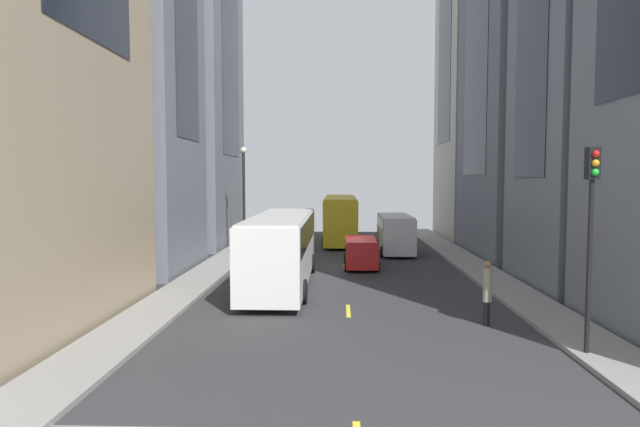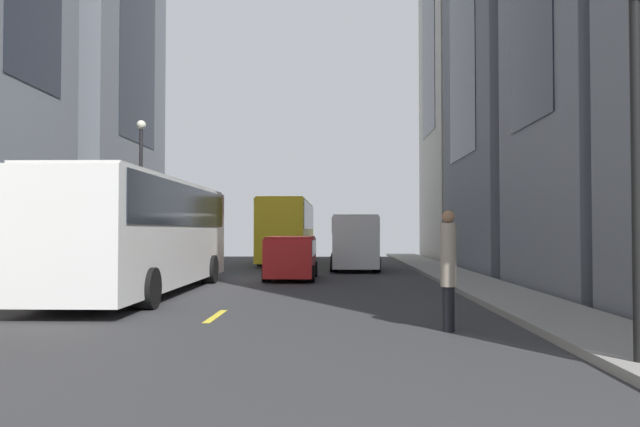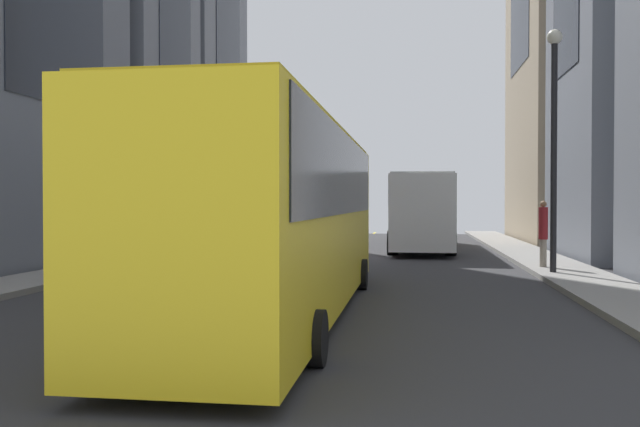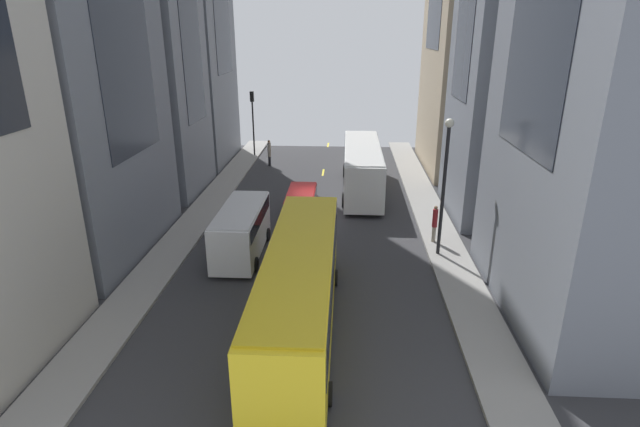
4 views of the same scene
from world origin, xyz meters
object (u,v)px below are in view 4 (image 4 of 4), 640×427
object	(u,v)px
streetcar_yellow	(300,284)
traffic_light_near_corner	(253,111)
delivery_van_white	(241,228)
city_bus_white	(362,164)
car_red_0	(301,201)
pedestrian_walking_far	(435,222)
pedestrian_crossing_mid	(269,152)

from	to	relation	value
streetcar_yellow	traffic_light_near_corner	world-z (taller)	traffic_light_near_corner
streetcar_yellow	delivery_van_white	xyz separation A→B (m)	(3.71, -7.01, -0.61)
city_bus_white	car_red_0	bearing A→B (deg)	54.22
delivery_van_white	pedestrian_walking_far	bearing A→B (deg)	-169.44
traffic_light_near_corner	city_bus_white	bearing A→B (deg)	134.22
city_bus_white	delivery_van_white	xyz separation A→B (m)	(6.53, 11.38, -0.49)
pedestrian_crossing_mid	car_red_0	bearing A→B (deg)	-62.69
pedestrian_walking_far	traffic_light_near_corner	world-z (taller)	traffic_light_near_corner
car_red_0	pedestrian_crossing_mid	size ratio (longest dim) A/B	1.90
city_bus_white	streetcar_yellow	world-z (taller)	streetcar_yellow
delivery_van_white	pedestrian_crossing_mid	world-z (taller)	delivery_van_white
streetcar_yellow	pedestrian_crossing_mid	bearing A→B (deg)	-78.72
streetcar_yellow	delivery_van_white	bearing A→B (deg)	-62.08
delivery_van_white	car_red_0	bearing A→B (deg)	-113.59
streetcar_yellow	car_red_0	xyz separation A→B (m)	(1.14, -12.89, -1.15)
city_bus_white	car_red_0	distance (m)	6.85
pedestrian_crossing_mid	pedestrian_walking_far	bearing A→B (deg)	-44.75
car_red_0	pedestrian_walking_far	bearing A→B (deg)	152.61
streetcar_yellow	delivery_van_white	world-z (taller)	streetcar_yellow
streetcar_yellow	car_red_0	world-z (taller)	streetcar_yellow
city_bus_white	car_red_0	size ratio (longest dim) A/B	2.72
pedestrian_crossing_mid	pedestrian_walking_far	world-z (taller)	pedestrian_crossing_mid
streetcar_yellow	car_red_0	distance (m)	12.99
delivery_van_white	pedestrian_crossing_mid	size ratio (longest dim) A/B	2.68
city_bus_white	streetcar_yellow	bearing A→B (deg)	81.30
delivery_van_white	pedestrian_walking_far	xyz separation A→B (m)	(-10.24, -1.91, -0.24)
city_bus_white	car_red_0	xyz separation A→B (m)	(3.96, 5.49, -1.04)
delivery_van_white	car_red_0	size ratio (longest dim) A/B	1.41
streetcar_yellow	pedestrian_crossing_mid	distance (m)	25.58
city_bus_white	pedestrian_walking_far	distance (m)	10.20
car_red_0	traffic_light_near_corner	distance (m)	16.85
car_red_0	pedestrian_crossing_mid	bearing A→B (deg)	-72.42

